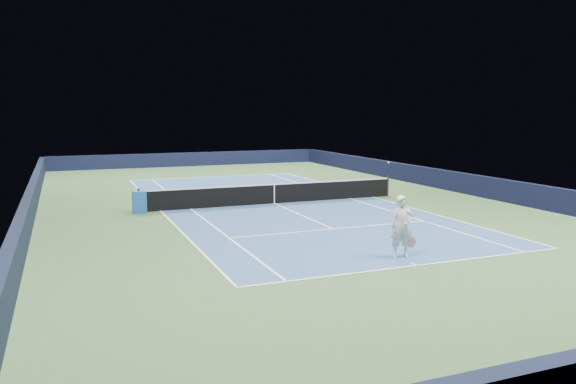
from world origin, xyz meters
name	(u,v)px	position (x,y,z in m)	size (l,w,h in m)	color
ground	(274,204)	(0.00, 0.00, 0.00)	(40.00, 40.00, 0.00)	#34532D
wall_far	(188,159)	(0.00, 19.82, 0.55)	(22.00, 0.35, 1.10)	black
wall_right	(456,182)	(10.82, 0.00, 0.55)	(0.35, 40.00, 1.10)	black
wall_left	(30,207)	(-10.82, 0.00, 0.55)	(0.35, 40.00, 1.10)	black
court_surface	(274,203)	(0.00, 0.00, 0.00)	(10.97, 23.77, 0.01)	#2C4D7B
baseline_far	(213,177)	(0.00, 11.88, 0.01)	(10.97, 0.08, 0.00)	white
baseline_near	(417,265)	(0.00, -11.88, 0.01)	(10.97, 0.08, 0.00)	white
sideline_doubles_right	(372,197)	(5.49, 0.00, 0.01)	(0.08, 23.77, 0.00)	white
sideline_doubles_left	(160,211)	(-5.49, 0.00, 0.01)	(0.08, 23.77, 0.00)	white
sideline_singles_right	(349,198)	(4.12, 0.00, 0.01)	(0.08, 23.77, 0.00)	white
sideline_singles_left	(191,209)	(-4.12, 0.00, 0.01)	(0.08, 23.77, 0.00)	white
service_line_far	(236,187)	(0.00, 6.40, 0.01)	(8.23, 0.08, 0.00)	white
service_line_near	(333,229)	(0.00, -6.40, 0.01)	(8.23, 0.08, 0.00)	white
center_service_line	(274,203)	(0.00, 0.00, 0.01)	(0.08, 12.80, 0.00)	white
center_mark_far	(214,177)	(0.00, 11.73, 0.01)	(0.08, 0.30, 0.00)	white
center_mark_near	(414,264)	(0.00, -11.73, 0.01)	(0.08, 0.30, 0.00)	white
tennis_net	(274,193)	(0.00, 0.00, 0.50)	(12.90, 0.10, 1.07)	black
sponsor_cube	(140,202)	(-6.40, -0.09, 0.49)	(0.65, 0.57, 0.97)	#1B54A6
tennis_player	(402,227)	(0.09, -10.90, 0.96)	(0.89, 1.35, 2.88)	silver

